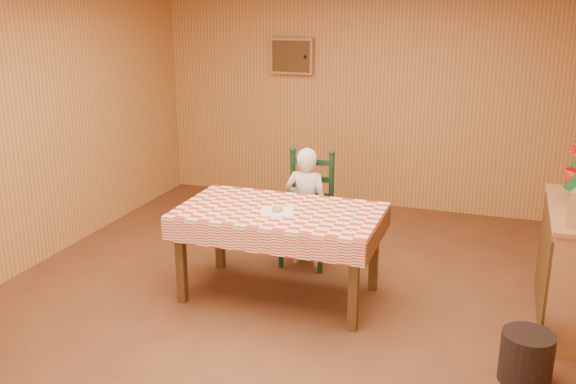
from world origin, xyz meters
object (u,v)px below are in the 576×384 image
object	(u,v)px
storage_bin	(526,357)
dining_table	(279,219)
ladder_chair	(308,211)
seated_child	(306,207)

from	to	relation	value
storage_bin	dining_table	bearing A→B (deg)	161.57
ladder_chair	seated_child	bearing A→B (deg)	-90.00
dining_table	ladder_chair	distance (m)	0.81
seated_child	storage_bin	world-z (taller)	seated_child
ladder_chair	dining_table	bearing A→B (deg)	-90.00
dining_table	storage_bin	xyz separation A→B (m)	(1.95, -0.65, -0.52)
ladder_chair	storage_bin	size ratio (longest dim) A/B	3.15
ladder_chair	seated_child	distance (m)	0.08
seated_child	storage_bin	distance (m)	2.42
dining_table	ladder_chair	world-z (taller)	ladder_chair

